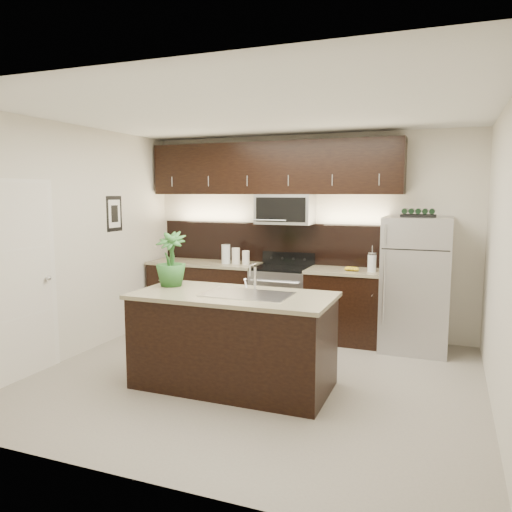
{
  "coord_description": "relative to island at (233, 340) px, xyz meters",
  "views": [
    {
      "loc": [
        1.82,
        -4.63,
        1.91
      ],
      "look_at": [
        -0.19,
        0.55,
        1.21
      ],
      "focal_mm": 35.0,
      "sensor_mm": 36.0,
      "label": 1
    }
  ],
  "objects": [
    {
      "name": "upper_fixtures",
      "position": [
        -0.31,
        2.08,
        1.67
      ],
      "size": [
        3.49,
        0.4,
        1.66
      ],
      "color": "black",
      "rests_on": "counter_run"
    },
    {
      "name": "counter_run",
      "position": [
        -0.33,
        1.94,
        -0.0
      ],
      "size": [
        3.51,
        0.65,
        0.94
      ],
      "color": "black",
      "rests_on": "ground"
    },
    {
      "name": "french_press",
      "position": [
        1.07,
        1.89,
        0.59
      ],
      "size": [
        0.11,
        0.11,
        0.32
      ],
      "rotation": [
        0.0,
        0.0,
        -0.0
      ],
      "color": "silver",
      "rests_on": "counter_run"
    },
    {
      "name": "bananas",
      "position": [
        0.78,
        1.86,
        0.5
      ],
      "size": [
        0.2,
        0.16,
        0.06
      ],
      "primitive_type": "ellipsoid",
      "rotation": [
        0.0,
        0.0,
        -0.08
      ],
      "color": "gold",
      "rests_on": "counter_run"
    },
    {
      "name": "ground",
      "position": [
        0.12,
        0.25,
        -0.47
      ],
      "size": [
        4.5,
        4.5,
        0.0
      ],
      "primitive_type": "plane",
      "color": "gray",
      "rests_on": "ground"
    },
    {
      "name": "island",
      "position": [
        0.0,
        0.0,
        0.0
      ],
      "size": [
        1.96,
        0.96,
        0.94
      ],
      "color": "black",
      "rests_on": "ground"
    },
    {
      "name": "refrigerator",
      "position": [
        1.6,
        1.88,
        0.34
      ],
      "size": [
        0.79,
        0.71,
        1.63
      ],
      "primitive_type": "cube",
      "color": "#B2B2B7",
      "rests_on": "ground"
    },
    {
      "name": "room_walls",
      "position": [
        0.01,
        0.21,
        1.22
      ],
      "size": [
        4.52,
        4.02,
        2.71
      ],
      "color": "beige",
      "rests_on": "ground"
    },
    {
      "name": "wine_rack",
      "position": [
        1.6,
        1.88,
        1.21
      ],
      "size": [
        0.4,
        0.25,
        0.1
      ],
      "color": "black",
      "rests_on": "refrigerator"
    },
    {
      "name": "plant",
      "position": [
        -0.78,
        0.14,
        0.75
      ],
      "size": [
        0.36,
        0.36,
        0.57
      ],
      "primitive_type": "imported",
      "rotation": [
        0.0,
        0.0,
        0.14
      ],
      "color": "#2B6528",
      "rests_on": "island"
    },
    {
      "name": "canisters",
      "position": [
        -0.83,
        1.9,
        0.59
      ],
      "size": [
        0.4,
        0.14,
        0.27
      ],
      "rotation": [
        0.0,
        0.0,
        0.08
      ],
      "color": "silver",
      "rests_on": "counter_run"
    },
    {
      "name": "sink_faucet",
      "position": [
        0.15,
        0.01,
        0.48
      ],
      "size": [
        0.84,
        0.5,
        0.28
      ],
      "color": "silver",
      "rests_on": "island"
    }
  ]
}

